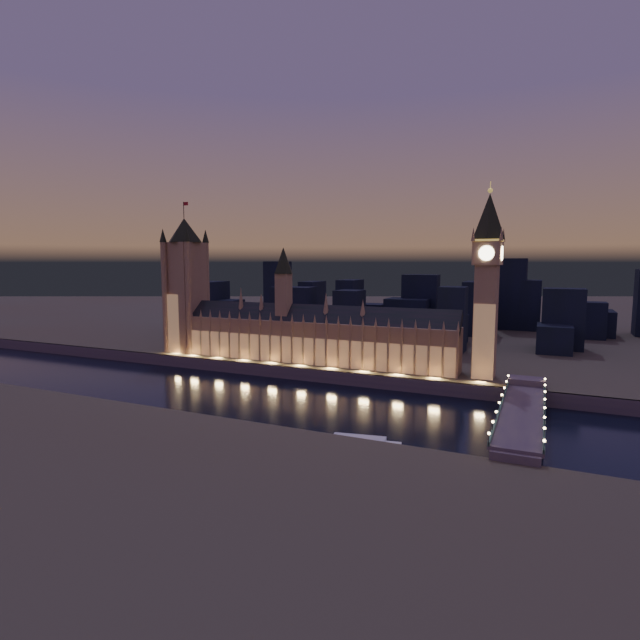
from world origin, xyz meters
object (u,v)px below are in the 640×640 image
at_px(victoria_tower, 186,278).
at_px(elizabeth_tower, 487,270).
at_px(palace_of_westminster, 308,335).
at_px(river_boat, 359,444).
at_px(westminster_bridge, 522,417).

distance_m(victoria_tower, elizabeth_tower, 218.13).
height_order(palace_of_westminster, river_boat, palace_of_westminster).
height_order(palace_of_westminster, victoria_tower, victoria_tower).
xyz_separation_m(elizabeth_tower, river_boat, (-35.79, -116.70, -69.67)).
height_order(elizabeth_tower, westminster_bridge, elizabeth_tower).
bearing_deg(river_boat, elizabeth_tower, 72.95).
relative_size(elizabeth_tower, river_boat, 2.68).
bearing_deg(palace_of_westminster, river_boat, -55.90).
height_order(elizabeth_tower, river_boat, elizabeth_tower).
relative_size(palace_of_westminster, westminster_bridge, 1.79).
bearing_deg(elizabeth_tower, river_boat, -107.05).
distance_m(palace_of_westminster, river_boat, 142.89).
bearing_deg(victoria_tower, elizabeth_tower, 0.00).
height_order(palace_of_westminster, elizabeth_tower, elizabeth_tower).
bearing_deg(river_boat, westminster_bridge, 40.55).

